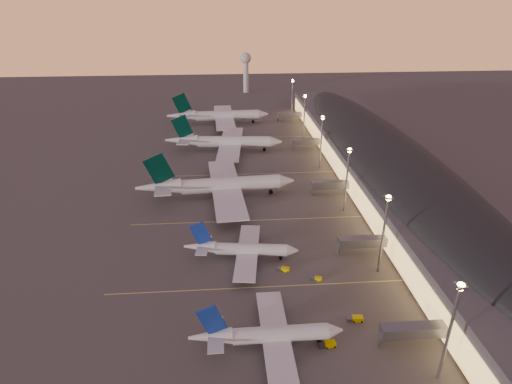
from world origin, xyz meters
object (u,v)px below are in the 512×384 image
(baggage_tug_c, at_px, (284,269))
(baggage_tug_a, at_px, (328,344))
(baggage_tug_b, at_px, (355,319))
(airliner_wide_mid, at_px, (224,142))
(airliner_narrow_south, at_px, (267,335))
(airliner_wide_near, at_px, (217,185))
(baggage_tug_d, at_px, (317,279))
(airliner_narrow_north, at_px, (241,249))
(radar_tower, at_px, (246,66))
(airliner_wide_far, at_px, (218,116))

(baggage_tug_c, bearing_deg, baggage_tug_a, -60.91)
(baggage_tug_b, bearing_deg, airliner_wide_mid, 110.09)
(baggage_tug_a, bearing_deg, airliner_narrow_south, 170.41)
(airliner_wide_near, relative_size, baggage_tug_d, 18.94)
(airliner_narrow_north, height_order, baggage_tug_c, airliner_narrow_north)
(airliner_narrow_south, height_order, airliner_narrow_north, airliner_narrow_south)
(airliner_wide_mid, bearing_deg, baggage_tug_b, -71.38)
(airliner_wide_mid, xyz_separation_m, radar_tower, (19.91, 146.89, 16.74))
(airliner_wide_near, height_order, baggage_tug_a, airliner_wide_near)
(airliner_wide_far, height_order, baggage_tug_c, airliner_wide_far)
(airliner_wide_mid, height_order, baggage_tug_b, airliner_wide_mid)
(airliner_wide_near, distance_m, airliner_wide_mid, 57.13)
(baggage_tug_b, bearing_deg, baggage_tug_c, 130.21)
(airliner_narrow_north, xyz_separation_m, airliner_wide_near, (-7.84, 45.79, 1.99))
(airliner_narrow_north, distance_m, baggage_tug_c, 15.12)
(airliner_wide_mid, bearing_deg, airliner_narrow_north, -82.67)
(airliner_narrow_south, xyz_separation_m, baggage_tug_b, (23.89, 6.99, -2.86))
(airliner_wide_mid, bearing_deg, baggage_tug_d, -72.32)
(airliner_narrow_north, height_order, airliner_wide_mid, airliner_wide_mid)
(airliner_wide_far, bearing_deg, airliner_narrow_north, -89.45)
(radar_tower, bearing_deg, baggage_tug_b, -87.36)
(radar_tower, xyz_separation_m, baggage_tug_c, (-2.72, -257.41, -21.36))
(airliner_narrow_south, xyz_separation_m, baggage_tug_a, (14.71, -1.24, -2.88))
(airliner_narrow_south, relative_size, airliner_wide_mid, 0.59)
(airliner_wide_far, bearing_deg, baggage_tug_c, -85.15)
(airliner_wide_mid, xyz_separation_m, baggage_tug_d, (26.45, -115.90, -4.69))
(airliner_wide_mid, xyz_separation_m, airliner_wide_far, (-3.15, 52.23, 0.23))
(airliner_wide_far, bearing_deg, baggage_tug_b, -81.32)
(baggage_tug_a, relative_size, baggage_tug_b, 0.96)
(airliner_narrow_north, distance_m, radar_tower, 250.87)
(airliner_narrow_south, bearing_deg, baggage_tug_c, 74.28)
(baggage_tug_d, bearing_deg, airliner_narrow_south, -110.46)
(airliner_wide_near, xyz_separation_m, baggage_tug_a, (27.01, -84.98, -4.82))
(baggage_tug_a, distance_m, baggage_tug_b, 12.32)
(baggage_tug_b, bearing_deg, baggage_tug_d, 115.95)
(baggage_tug_b, distance_m, baggage_tug_c, 28.05)
(airliner_wide_mid, distance_m, baggage_tug_c, 111.94)
(airliner_wide_near, xyz_separation_m, airliner_wide_mid, (3.34, 57.03, -0.24))
(airliner_narrow_south, height_order, baggage_tug_d, airliner_narrow_south)
(airliner_wide_near, xyz_separation_m, baggage_tug_d, (29.79, -58.86, -4.93))
(airliner_narrow_south, bearing_deg, radar_tower, 87.33)
(radar_tower, distance_m, baggage_tug_b, 281.79)
(airliner_wide_far, distance_m, radar_tower, 98.82)
(airliner_wide_near, bearing_deg, airliner_wide_far, 85.69)
(airliner_wide_mid, relative_size, radar_tower, 1.92)
(airliner_narrow_north, xyz_separation_m, airliner_wide_mid, (-4.50, 102.82, 1.75))
(airliner_wide_near, height_order, baggage_tug_b, airliner_wide_near)
(airliner_wide_near, height_order, airliner_wide_far, airliner_wide_near)
(airliner_wide_far, bearing_deg, baggage_tug_d, -82.29)
(airliner_narrow_south, bearing_deg, airliner_wide_far, 93.10)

